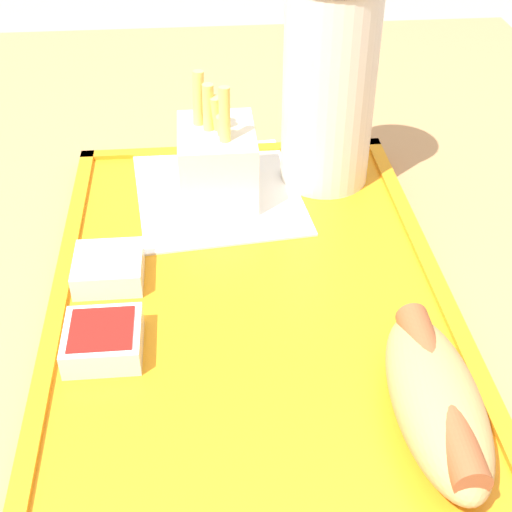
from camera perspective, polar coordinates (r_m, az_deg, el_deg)
food_tray at (r=0.51m, az=0.00°, el=-3.07°), size 0.42×0.28×0.01m
paper_napkin at (r=0.62m, az=-2.70°, el=5.24°), size 0.17×0.15×0.00m
soda_cup at (r=0.60m, az=6.29°, el=13.60°), size 0.08×0.08×0.21m
hot_dog_far at (r=0.42m, az=14.79°, el=-10.94°), size 0.14×0.05×0.04m
fries_carton at (r=0.60m, az=-2.73°, el=7.69°), size 0.08×0.06×0.11m
sauce_cup_mayo at (r=0.53m, az=-11.25°, el=-0.87°), size 0.05×0.05×0.02m
sauce_cup_ketchup at (r=0.47m, az=-11.61°, el=-6.50°), size 0.05×0.05×0.02m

